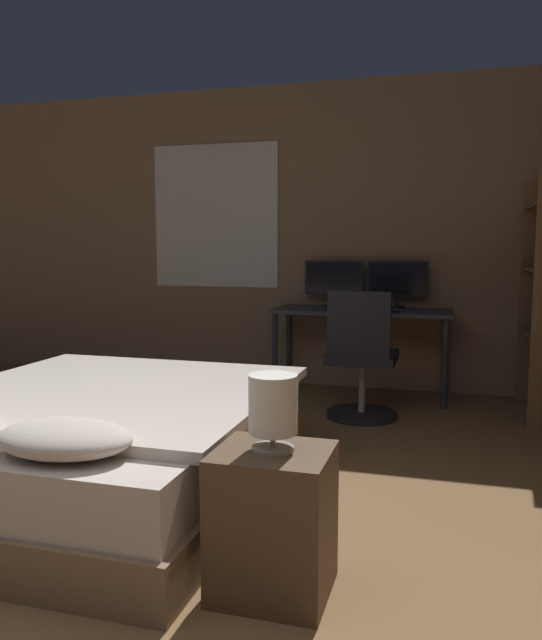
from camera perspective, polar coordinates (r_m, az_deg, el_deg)
wall_back at (r=5.70m, az=3.76°, el=7.62°), size 12.00×0.08×2.70m
bed at (r=3.37m, az=-15.33°, el=-10.78°), size 1.72×2.00×0.60m
nightstand at (r=2.38m, az=0.17°, el=-17.95°), size 0.42×0.37×0.54m
bedside_lamp at (r=2.24m, az=0.18°, el=-7.90°), size 0.18×0.18×0.28m
desk at (r=5.29m, az=8.25°, el=-0.05°), size 1.48×0.58×0.74m
monitor_left at (r=5.49m, az=5.75°, el=3.66°), size 0.51×0.16×0.40m
monitor_right at (r=5.42m, az=11.46°, el=3.52°), size 0.51×0.16×0.40m
keyboard at (r=5.10m, az=7.98°, el=0.87°), size 0.42×0.13×0.02m
computer_mouse at (r=5.07m, az=11.32°, el=0.87°), size 0.07×0.05×0.04m
office_chair at (r=4.60m, az=8.26°, el=-4.18°), size 0.52×0.52×0.95m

